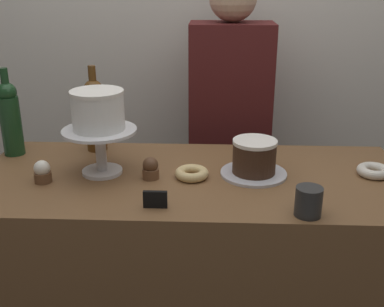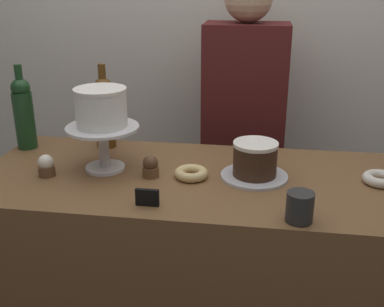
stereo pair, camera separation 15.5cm
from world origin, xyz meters
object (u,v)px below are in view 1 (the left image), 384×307
Objects in this scene: price_sign_chalkboard at (155,199)px; white_layer_cake at (98,110)px; donut_sugar at (374,171)px; coffee_cup_ceramic at (309,202)px; chocolate_round_cake at (254,156)px; cake_stand_pedestal at (100,143)px; barista_figure at (229,148)px; wine_bottle_amber at (95,114)px; donut_glazed at (193,173)px; cupcake_chocolate at (151,168)px; cupcake_vanilla at (42,172)px; wine_bottle_green at (10,117)px.

white_layer_cake is at bearing 130.45° from price_sign_chalkboard.
coffee_cup_ceramic reaches higher than donut_sugar.
chocolate_round_cake reaches higher than coffee_cup_ceramic.
barista_figure is at bearing 52.21° from cake_stand_pedestal.
wine_bottle_amber is 3.83× the size of coffee_cup_ceramic.
donut_glazed is at bearing -102.87° from barista_figure.
donut_sugar is (0.75, 0.06, -0.02)m from cupcake_chocolate.
donut_glazed is (0.14, 0.01, -0.02)m from cupcake_chocolate.
coffee_cup_ceramic is at bearing -3.68° from price_sign_chalkboard.
cupcake_chocolate is at bearing -47.73° from wine_bottle_amber.
cupcake_chocolate is 1.00× the size of cupcake_vanilla.
white_layer_cake is 0.72m from coffee_cup_ceramic.
cake_stand_pedestal is 0.41m from wine_bottle_green.
coffee_cup_ceramic is at bearing -35.16° from wine_bottle_amber.
coffee_cup_ceramic is at bearing -13.20° from cupcake_vanilla.
wine_bottle_amber is 2.91× the size of donut_sugar.
donut_sugar is at bearing 1.16° from cake_stand_pedestal.
price_sign_chalkboard reaches higher than donut_glazed.
white_layer_cake is at bearing 156.86° from coffee_cup_ceramic.
wine_bottle_amber is 4.65× the size of price_sign_chalkboard.
cake_stand_pedestal is 1.68× the size of chocolate_round_cake.
barista_figure reaches higher than price_sign_chalkboard.
chocolate_round_cake is at bearing 114.70° from coffee_cup_ceramic.
barista_figure reaches higher than chocolate_round_cake.
price_sign_chalkboard is (-0.30, -0.25, -0.04)m from chocolate_round_cake.
white_layer_cake is 0.25m from wine_bottle_amber.
donut_sugar is (1.29, -0.15, -0.13)m from wine_bottle_green.
donut_glazed is (0.49, 0.05, -0.02)m from cupcake_vanilla.
cupcake_chocolate is (0.17, -0.04, -0.19)m from white_layer_cake.
cupcake_vanilla is at bearing -133.35° from barista_figure.
chocolate_round_cake is (0.51, 0.01, -0.04)m from cake_stand_pedestal.
wine_bottle_green is (-0.37, 0.17, 0.04)m from cake_stand_pedestal.
cupcake_vanilla is 1.06× the size of price_sign_chalkboard.
donut_glazed is at bearing -175.59° from donut_sugar.
chocolate_round_cake is at bearing 7.28° from cupcake_vanilla.
cupcake_vanilla is 1.10m from donut_sugar.
barista_figure reaches higher than coffee_cup_ceramic.
donut_glazed is at bearing -16.02° from wine_bottle_green.
coffee_cup_ceramic is 0.89m from barista_figure.
barista_figure reaches higher than white_layer_cake.
wine_bottle_green is 0.72m from price_sign_chalkboard.
donut_glazed is at bearing -33.83° from wine_bottle_amber.
chocolate_round_cake is 1.32× the size of donut_glazed.
donut_sugar is 1.00× the size of donut_glazed.
donut_sugar is 0.74m from barista_figure.
donut_sugar is 1.32× the size of coffee_cup_ceramic.
wine_bottle_amber is 0.56m from price_sign_chalkboard.
price_sign_chalkboard is at bearing -114.80° from donut_glazed.
cake_stand_pedestal is at bearing -73.03° from wine_bottle_amber.
chocolate_round_cake is 0.45× the size of wine_bottle_amber.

